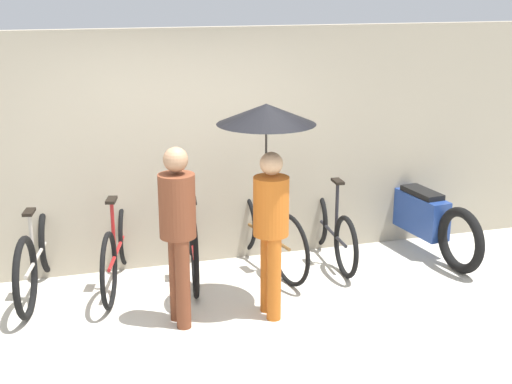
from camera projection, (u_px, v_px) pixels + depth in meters
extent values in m
plane|color=beige|center=(227.00, 339.00, 6.15)|extent=(30.00, 30.00, 0.00)
cube|color=gray|center=(183.00, 150.00, 7.50)|extent=(12.17, 0.12, 2.52)
torus|color=black|center=(49.00, 236.00, 7.49)|extent=(0.21, 0.77, 0.77)
torus|color=black|center=(25.00, 278.00, 6.45)|extent=(0.21, 0.77, 0.77)
cylinder|color=#A59E93|center=(38.00, 256.00, 6.97)|extent=(0.25, 1.07, 0.04)
cylinder|color=#A59E93|center=(31.00, 239.00, 6.72)|extent=(0.04, 0.04, 0.50)
cube|color=black|center=(29.00, 212.00, 6.65)|extent=(0.13, 0.21, 0.03)
cylinder|color=#A59E93|center=(46.00, 205.00, 7.40)|extent=(0.04, 0.04, 0.69)
cylinder|color=#A59E93|center=(43.00, 173.00, 7.30)|extent=(0.44, 0.11, 0.03)
torus|color=black|center=(125.00, 231.00, 7.70)|extent=(0.23, 0.73, 0.74)
torus|color=black|center=(109.00, 271.00, 6.65)|extent=(0.23, 0.73, 0.74)
cylinder|color=maroon|center=(118.00, 249.00, 7.17)|extent=(0.31, 1.07, 0.04)
cylinder|color=maroon|center=(113.00, 229.00, 6.91)|extent=(0.04, 0.04, 0.57)
cube|color=black|center=(111.00, 200.00, 6.82)|extent=(0.14, 0.22, 0.03)
cylinder|color=maroon|center=(124.00, 201.00, 7.60)|extent=(0.04, 0.04, 0.68)
cylinder|color=maroon|center=(122.00, 170.00, 7.51)|extent=(0.43, 0.14, 0.03)
torus|color=black|center=(190.00, 223.00, 7.92)|extent=(0.16, 0.76, 0.77)
torus|color=black|center=(195.00, 259.00, 6.89)|extent=(0.16, 0.76, 0.77)
cylinder|color=maroon|center=(192.00, 240.00, 7.41)|extent=(0.20, 1.08, 0.04)
cylinder|color=maroon|center=(193.00, 224.00, 7.16)|extent=(0.04, 0.04, 0.47)
cube|color=black|center=(192.00, 201.00, 7.09)|extent=(0.12, 0.21, 0.03)
cylinder|color=maroon|center=(189.00, 196.00, 7.84)|extent=(0.04, 0.04, 0.63)
cylinder|color=maroon|center=(189.00, 168.00, 7.75)|extent=(0.44, 0.09, 0.03)
torus|color=black|center=(240.00, 219.00, 8.08)|extent=(0.20, 0.74, 0.75)
torus|color=black|center=(289.00, 250.00, 7.15)|extent=(0.20, 0.74, 0.75)
cylinder|color=brown|center=(263.00, 233.00, 7.61)|extent=(0.26, 1.08, 0.04)
cylinder|color=brown|center=(272.00, 216.00, 7.38)|extent=(0.04, 0.04, 0.50)
cube|color=black|center=(272.00, 192.00, 7.30)|extent=(0.13, 0.21, 0.03)
cylinder|color=brown|center=(240.00, 191.00, 7.98)|extent=(0.04, 0.04, 0.67)
cylinder|color=brown|center=(240.00, 162.00, 7.89)|extent=(0.44, 0.12, 0.03)
torus|color=black|center=(317.00, 217.00, 8.28)|extent=(0.09, 0.66, 0.66)
torus|color=black|center=(346.00, 247.00, 7.36)|extent=(0.09, 0.66, 0.66)
cylinder|color=black|center=(331.00, 231.00, 7.82)|extent=(0.10, 0.98, 0.04)
cylinder|color=black|center=(337.00, 210.00, 7.57)|extent=(0.04, 0.04, 0.60)
cube|color=black|center=(338.00, 181.00, 7.48)|extent=(0.10, 0.21, 0.03)
cylinder|color=black|center=(318.00, 190.00, 8.18)|extent=(0.04, 0.04, 0.66)
cylinder|color=black|center=(319.00, 162.00, 8.09)|extent=(0.44, 0.05, 0.03)
cylinder|color=brown|center=(183.00, 284.00, 6.24)|extent=(0.13, 0.13, 0.83)
cylinder|color=brown|center=(176.00, 277.00, 6.40)|extent=(0.13, 0.13, 0.83)
cylinder|color=brown|center=(177.00, 206.00, 6.12)|extent=(0.32, 0.32, 0.56)
sphere|color=#997051|center=(176.00, 160.00, 6.00)|extent=(0.22, 0.22, 0.22)
cylinder|color=#B25619|center=(274.00, 279.00, 6.40)|extent=(0.13, 0.13, 0.79)
cylinder|color=#B25619|center=(267.00, 272.00, 6.57)|extent=(0.13, 0.13, 0.79)
cylinder|color=#B25619|center=(271.00, 206.00, 6.30)|extent=(0.32, 0.32, 0.54)
sphere|color=tan|center=(271.00, 164.00, 6.19)|extent=(0.20, 0.20, 0.20)
cylinder|color=#332D28|center=(266.00, 162.00, 6.32)|extent=(0.02, 0.02, 0.68)
cone|color=black|center=(266.00, 114.00, 6.20)|extent=(0.88, 0.88, 0.18)
torus|color=black|center=(386.00, 203.00, 8.71)|extent=(0.19, 0.72, 0.71)
torus|color=black|center=(460.00, 240.00, 7.47)|extent=(0.19, 0.72, 0.71)
cube|color=navy|center=(421.00, 214.00, 8.07)|extent=(0.33, 0.80, 0.44)
cube|color=black|center=(422.00, 193.00, 8.00)|extent=(0.28, 0.57, 0.06)
cylinder|color=#B2B2B7|center=(388.00, 160.00, 8.56)|extent=(0.58, 0.10, 0.03)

